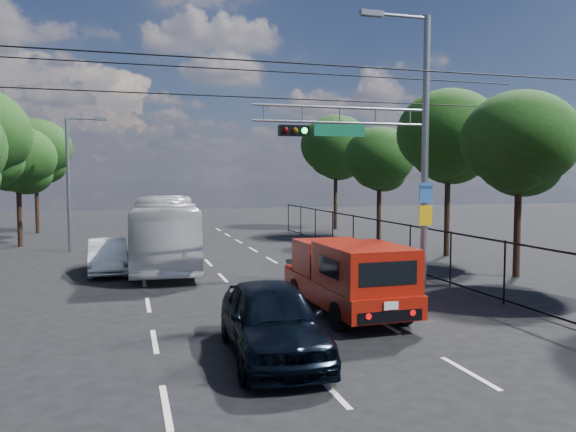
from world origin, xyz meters
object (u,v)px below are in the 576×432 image
object	(u,v)px
signal_mast	(394,139)
white_bus	(164,231)
white_van	(108,256)
red_pickup	(348,275)
navy_hatchback	(272,320)

from	to	relation	value
signal_mast	white_bus	xyz separation A→B (m)	(-7.28, 8.00, -3.70)
white_bus	white_van	bearing A→B (deg)	-145.01
signal_mast	white_van	bearing A→B (deg)	146.04
red_pickup	navy_hatchback	xyz separation A→B (m)	(-3.07, -3.18, -0.30)
navy_hatchback	white_bus	xyz separation A→B (m)	(-1.43, 13.90, 0.72)
red_pickup	white_bus	size ratio (longest dim) A/B	0.52
white_bus	signal_mast	bearing A→B (deg)	-44.91
signal_mast	navy_hatchback	distance (m)	9.41
signal_mast	white_bus	world-z (taller)	signal_mast
navy_hatchback	white_van	bearing A→B (deg)	110.37
red_pickup	white_bus	bearing A→B (deg)	112.79
signal_mast	white_van	size ratio (longest dim) A/B	2.24
signal_mast	white_bus	bearing A→B (deg)	132.33
signal_mast	white_van	world-z (taller)	signal_mast
signal_mast	red_pickup	world-z (taller)	signal_mast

